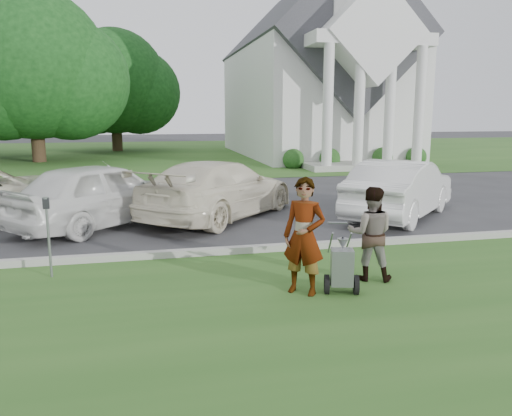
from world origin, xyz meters
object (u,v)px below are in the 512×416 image
object	(u,v)px
striping_cart	(342,268)
car_c	(219,189)
tree_back	(114,86)
tree_left	(32,71)
person_left	(304,237)
parking_meter_near	(48,227)
car_b	(102,194)
church	(313,64)
person_right	(370,234)
car_d	(400,189)

from	to	relation	value
striping_cart	car_c	bearing A→B (deg)	115.48
tree_back	striping_cart	world-z (taller)	tree_back
tree_left	person_left	xyz separation A→B (m)	(8.41, -23.89, -4.19)
parking_meter_near	car_b	distance (m)	4.04
church	tree_back	world-z (taller)	church
car_b	tree_back	bearing A→B (deg)	-40.46
tree_left	car_b	distance (m)	19.35
striping_cart	person_right	world-z (taller)	person_right
person_left	tree_back	bearing A→B (deg)	135.38
church	car_b	xyz separation A→B (m)	(-12.04, -19.33, -5.12)
person_left	tree_left	bearing A→B (deg)	146.90
person_left	person_right	bearing A→B (deg)	54.61
striping_cart	person_right	bearing A→B (deg)	52.95
tree_back	car_b	xyz separation A→B (m)	(0.97, -26.21, -3.91)
striping_cart	person_right	size ratio (longest dim) A/B	0.70
tree_left	striping_cart	bearing A→B (deg)	-69.47
church	striping_cart	size ratio (longest dim) A/B	21.50
parking_meter_near	car_c	world-z (taller)	car_c
parking_meter_near	tree_left	bearing A→B (deg)	101.19
person_left	car_d	distance (m)	6.71
person_right	church	bearing A→B (deg)	-84.56
church	tree_left	bearing A→B (deg)	-176.21
tree_back	car_c	xyz separation A→B (m)	(3.97, -25.82, -3.95)
tree_back	car_b	world-z (taller)	tree_back
church	tree_back	bearing A→B (deg)	152.15
tree_left	car_b	xyz separation A→B (m)	(4.97, -18.21, -4.29)
car_c	parking_meter_near	bearing A→B (deg)	92.29
parking_meter_near	car_d	distance (m)	9.06
striping_cart	person_left	distance (m)	0.78
tree_left	car_d	distance (m)	23.15
tree_back	tree_left	bearing A→B (deg)	-116.57
striping_cart	parking_meter_near	xyz separation A→B (m)	(-4.60, 1.82, 0.47)
person_left	car_b	bearing A→B (deg)	158.72
parking_meter_near	car_b	xyz separation A→B (m)	(0.57, 4.00, -0.07)
tree_back	person_left	size ratio (longest dim) A/B	5.24
church	person_right	size ratio (longest dim) A/B	15.12
tree_left	striping_cart	world-z (taller)	tree_left
striping_cart	person_left	xyz separation A→B (m)	(-0.58, 0.14, 0.50)
car_c	car_d	world-z (taller)	car_d
person_right	parking_meter_near	xyz separation A→B (m)	(-5.32, 1.28, 0.10)
person_right	car_d	world-z (taller)	person_right
tree_left	striping_cart	distance (m)	26.08
person_right	car_d	size ratio (longest dim) A/B	0.34
church	person_right	world-z (taller)	church
person_right	car_b	size ratio (longest dim) A/B	0.33
striping_cart	parking_meter_near	bearing A→B (deg)	174.48
person_right	car_c	distance (m)	5.93
tree_left	person_left	distance (m)	25.67
church	striping_cart	xyz separation A→B (m)	(-8.02, -25.15, -5.52)
striping_cart	car_b	xyz separation A→B (m)	(-4.03, 5.82, 0.40)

